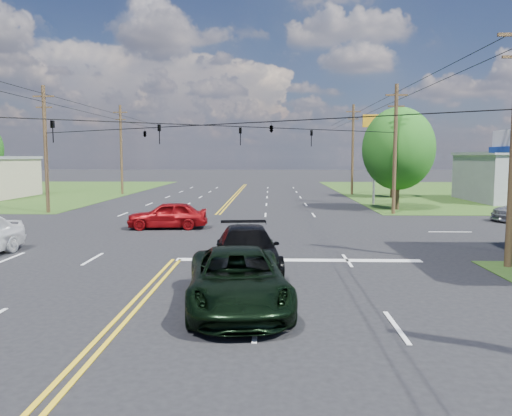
{
  "coord_description": "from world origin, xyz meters",
  "views": [
    {
      "loc": [
        3.86,
        -16.12,
        4.23
      ],
      "look_at": [
        3.22,
        6.0,
        1.96
      ],
      "focal_mm": 35.0,
      "sensor_mm": 36.0,
      "label": 1
    }
  ],
  "objects_px": {
    "pole_nw": "(46,148)",
    "pickup_dkgreen": "(237,280)",
    "pole_left_far": "(121,149)",
    "pole_ne": "(395,147)",
    "tree_right_a": "(398,149)",
    "pole_right_far": "(353,148)",
    "suv_black": "(247,249)",
    "tree_right_b": "(393,157)"
  },
  "relations": [
    {
      "from": "pole_nw",
      "to": "pickup_dkgreen",
      "type": "height_order",
      "value": "pole_nw"
    },
    {
      "from": "pole_nw",
      "to": "pole_left_far",
      "type": "bearing_deg",
      "value": 90.0
    },
    {
      "from": "pole_left_far",
      "to": "pickup_dkgreen",
      "type": "xyz_separation_m",
      "value": [
        15.95,
        -42.49,
        -4.35
      ]
    },
    {
      "from": "pole_ne",
      "to": "tree_right_a",
      "type": "height_order",
      "value": "pole_ne"
    },
    {
      "from": "pole_right_far",
      "to": "pickup_dkgreen",
      "type": "height_order",
      "value": "pole_right_far"
    },
    {
      "from": "pole_left_far",
      "to": "pole_ne",
      "type": "bearing_deg",
      "value": -36.16
    },
    {
      "from": "pole_nw",
      "to": "pole_left_far",
      "type": "relative_size",
      "value": 0.95
    },
    {
      "from": "pickup_dkgreen",
      "to": "suv_black",
      "type": "xyz_separation_m",
      "value": [
        0.05,
        4.6,
        -0.0
      ]
    },
    {
      "from": "pole_left_far",
      "to": "pole_right_far",
      "type": "relative_size",
      "value": 1.0
    },
    {
      "from": "tree_right_a",
      "to": "pole_ne",
      "type": "bearing_deg",
      "value": -108.43
    },
    {
      "from": "pole_nw",
      "to": "pickup_dkgreen",
      "type": "distance_m",
      "value": 28.68
    },
    {
      "from": "suv_black",
      "to": "tree_right_a",
      "type": "bearing_deg",
      "value": 57.2
    },
    {
      "from": "pole_right_far",
      "to": "pickup_dkgreen",
      "type": "bearing_deg",
      "value": -103.31
    },
    {
      "from": "tree_right_a",
      "to": "tree_right_b",
      "type": "bearing_deg",
      "value": 78.23
    },
    {
      "from": "pole_right_far",
      "to": "tree_right_a",
      "type": "distance_m",
      "value": 16.03
    },
    {
      "from": "pole_left_far",
      "to": "tree_right_b",
      "type": "relative_size",
      "value": 1.41
    },
    {
      "from": "tree_right_a",
      "to": "suv_black",
      "type": "height_order",
      "value": "tree_right_a"
    },
    {
      "from": "pole_ne",
      "to": "pickup_dkgreen",
      "type": "xyz_separation_m",
      "value": [
        -10.05,
        -23.49,
        -4.1
      ]
    },
    {
      "from": "suv_black",
      "to": "pickup_dkgreen",
      "type": "bearing_deg",
      "value": -96.8
    },
    {
      "from": "pole_left_far",
      "to": "pickup_dkgreen",
      "type": "height_order",
      "value": "pole_left_far"
    },
    {
      "from": "tree_right_a",
      "to": "suv_black",
      "type": "bearing_deg",
      "value": -116.68
    },
    {
      "from": "tree_right_a",
      "to": "suv_black",
      "type": "relative_size",
      "value": 1.46
    },
    {
      "from": "pole_nw",
      "to": "pole_left_far",
      "type": "distance_m",
      "value": 19.0
    },
    {
      "from": "pole_left_far",
      "to": "tree_right_b",
      "type": "bearing_deg",
      "value": -7.72
    },
    {
      "from": "tree_right_b",
      "to": "suv_black",
      "type": "distance_m",
      "value": 36.64
    },
    {
      "from": "pole_left_far",
      "to": "pole_right_far",
      "type": "xyz_separation_m",
      "value": [
        26.0,
        0.0,
        0.0
      ]
    },
    {
      "from": "pole_ne",
      "to": "suv_black",
      "type": "distance_m",
      "value": 21.77
    },
    {
      "from": "tree_right_a",
      "to": "suv_black",
      "type": "distance_m",
      "value": 24.84
    },
    {
      "from": "pole_nw",
      "to": "suv_black",
      "type": "height_order",
      "value": "pole_nw"
    },
    {
      "from": "tree_right_b",
      "to": "suv_black",
      "type": "height_order",
      "value": "tree_right_b"
    },
    {
      "from": "pole_ne",
      "to": "suv_black",
      "type": "height_order",
      "value": "pole_ne"
    },
    {
      "from": "tree_right_a",
      "to": "suv_black",
      "type": "xyz_separation_m",
      "value": [
        -11.0,
        -21.89,
        -4.06
      ]
    },
    {
      "from": "pole_left_far",
      "to": "pole_nw",
      "type": "bearing_deg",
      "value": -90.0
    },
    {
      "from": "pole_ne",
      "to": "tree_right_a",
      "type": "xyz_separation_m",
      "value": [
        1.0,
        3.0,
        -0.05
      ]
    },
    {
      "from": "pole_ne",
      "to": "tree_right_b",
      "type": "distance_m",
      "value": 15.42
    },
    {
      "from": "tree_right_b",
      "to": "suv_black",
      "type": "xyz_separation_m",
      "value": [
        -13.5,
        -33.89,
        -3.41
      ]
    },
    {
      "from": "pole_nw",
      "to": "tree_right_a",
      "type": "distance_m",
      "value": 27.17
    },
    {
      "from": "tree_right_b",
      "to": "pickup_dkgreen",
      "type": "relative_size",
      "value": 1.21
    },
    {
      "from": "tree_right_a",
      "to": "pickup_dkgreen",
      "type": "distance_m",
      "value": 28.99
    },
    {
      "from": "pole_left_far",
      "to": "suv_black",
      "type": "xyz_separation_m",
      "value": [
        16.0,
        -37.89,
        -4.36
      ]
    },
    {
      "from": "suv_black",
      "to": "pole_right_far",
      "type": "bearing_deg",
      "value": 69.1
    },
    {
      "from": "pole_right_far",
      "to": "tree_right_b",
      "type": "height_order",
      "value": "pole_right_far"
    }
  ]
}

